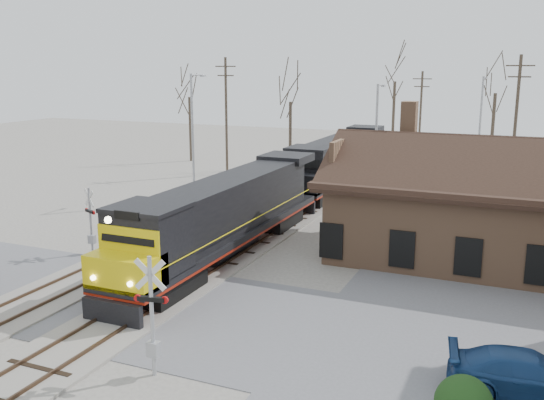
{
  "coord_description": "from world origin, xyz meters",
  "views": [
    {
      "loc": [
        14.2,
        -19.63,
        9.81
      ],
      "look_at": [
        1.86,
        9.0,
        2.84
      ],
      "focal_mm": 40.0,
      "sensor_mm": 36.0,
      "label": 1
    }
  ],
  "objects_px": {
    "locomotive_lead": "(222,217)",
    "parked_car": "(527,374)",
    "depot": "(478,214)",
    "locomotive_trailing": "(337,162)"
  },
  "relations": [
    {
      "from": "locomotive_lead",
      "to": "locomotive_trailing",
      "type": "xyz_separation_m",
      "value": [
        0.0,
        19.55,
        -0.0
      ]
    },
    {
      "from": "locomotive_lead",
      "to": "locomotive_trailing",
      "type": "bearing_deg",
      "value": 90.0
    },
    {
      "from": "locomotive_trailing",
      "to": "parked_car",
      "type": "height_order",
      "value": "locomotive_trailing"
    },
    {
      "from": "parked_car",
      "to": "depot",
      "type": "bearing_deg",
      "value": 2.32
    },
    {
      "from": "depot",
      "to": "parked_car",
      "type": "height_order",
      "value": "depot"
    },
    {
      "from": "locomotive_lead",
      "to": "parked_car",
      "type": "height_order",
      "value": "locomotive_lead"
    },
    {
      "from": "depot",
      "to": "locomotive_lead",
      "type": "xyz_separation_m",
      "value": [
        -11.99,
        -5.14,
        -0.16
      ]
    },
    {
      "from": "depot",
      "to": "locomotive_trailing",
      "type": "xyz_separation_m",
      "value": [
        -11.99,
        14.41,
        -0.16
      ]
    },
    {
      "from": "depot",
      "to": "locomotive_lead",
      "type": "distance_m",
      "value": 13.05
    },
    {
      "from": "locomotive_lead",
      "to": "locomotive_trailing",
      "type": "relative_size",
      "value": 1.0
    }
  ]
}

